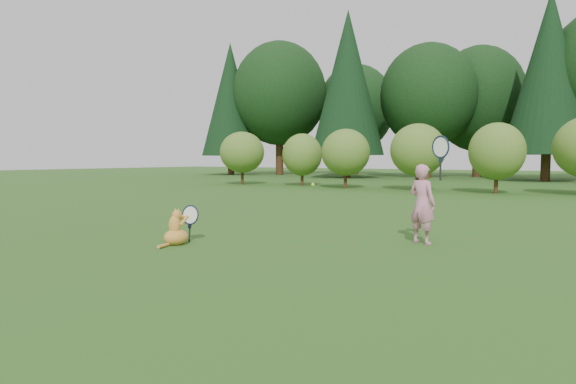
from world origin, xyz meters
The scene contains 6 objects.
ground centered at (0.00, 0.00, 0.00)m, with size 100.00×100.00×0.00m, color #2B4E16.
shrub_row centered at (0.00, 13.00, 1.40)m, with size 28.00×3.00×2.80m, color #5B7A26, non-canonical shape.
woodland_backdrop centered at (0.00, 23.00, 7.50)m, with size 48.00×10.00×15.00m, color black, non-canonical shape.
child centered at (2.49, 1.00, 0.63)m, with size 0.69×0.42×1.79m.
cat centered at (-0.53, -1.10, 0.28)m, with size 0.42×0.74×0.73m.
tennis_ball centered at (0.45, 1.22, 0.82)m, with size 0.06×0.06×0.06m.
Camera 1 is at (4.78, -6.08, 1.28)m, focal length 30.00 mm.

